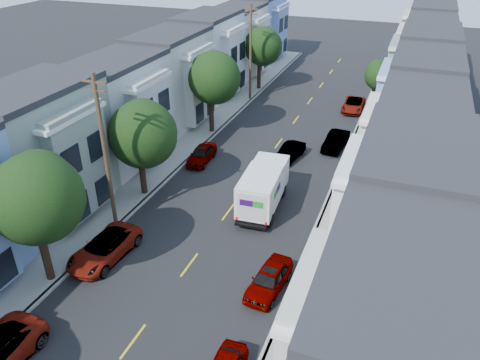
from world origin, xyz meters
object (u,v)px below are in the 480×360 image
(utility_pole_near, at_px, (105,154))
(parked_left_d, at_px, (202,154))
(fedex_truck, at_px, (263,187))
(parked_left_c, at_px, (104,248))
(tree_c, at_px, (142,134))
(lead_sedan, at_px, (290,152))
(utility_pole_far, at_px, (250,53))
(tree_far_r, at_px, (379,76))
(parked_right_c, at_px, (336,141))
(tree_b, at_px, (36,199))
(tree_e, at_px, (262,46))
(parked_right_b, at_px, (269,279))
(parked_right_d, at_px, (353,105))
(tree_d, at_px, (213,78))

(utility_pole_near, bearing_deg, parked_left_d, 82.27)
(fedex_truck, height_order, parked_left_c, fedex_truck)
(tree_c, height_order, lead_sedan, tree_c)
(fedex_truck, relative_size, parked_left_c, 1.22)
(utility_pole_far, distance_m, parked_left_c, 29.52)
(tree_far_r, bearing_deg, parked_right_c, -99.89)
(fedex_truck, bearing_deg, utility_pole_near, -150.56)
(tree_b, relative_size, parked_left_c, 1.55)
(utility_pole_far, xyz_separation_m, parked_right_c, (11.20, -9.22, -4.46))
(parked_left_d, bearing_deg, tree_far_r, 53.52)
(tree_e, bearing_deg, parked_right_b, -70.80)
(lead_sedan, bearing_deg, fedex_truck, -78.57)
(tree_e, height_order, parked_left_d, tree_e)
(utility_pole_near, bearing_deg, parked_left_c, -66.00)
(tree_c, bearing_deg, lead_sedan, 48.90)
(tree_e, bearing_deg, tree_b, -90.00)
(tree_far_r, distance_m, parked_right_c, 11.95)
(utility_pole_near, relative_size, parked_right_d, 2.24)
(parked_right_b, bearing_deg, utility_pole_near, 174.46)
(utility_pole_far, bearing_deg, tree_c, -90.00)
(lead_sedan, xyz_separation_m, parked_left_d, (-6.64, -3.00, 0.03))
(tree_far_r, height_order, lead_sedan, tree_far_r)
(fedex_truck, xyz_separation_m, parked_left_d, (-6.90, 4.87, -0.96))
(tree_c, relative_size, parked_right_b, 1.72)
(tree_far_r, distance_m, lead_sedan, 16.04)
(tree_c, distance_m, parked_left_d, 7.57)
(utility_pole_near, xyz_separation_m, parked_right_d, (11.20, 26.68, -4.53))
(parked_right_c, bearing_deg, parked_right_d, 95.42)
(tree_b, relative_size, parked_left_d, 1.89)
(lead_sedan, bearing_deg, parked_right_d, 86.15)
(tree_e, distance_m, fedex_truck, 26.03)
(tree_e, xyz_separation_m, lead_sedan, (8.04, -16.57, -4.37))
(tree_e, distance_m, parked_left_c, 33.34)
(tree_e, xyz_separation_m, parked_left_d, (1.40, -19.57, -4.34))
(utility_pole_far, relative_size, parked_right_c, 2.42)
(parked_right_b, height_order, parked_right_d, parked_right_b)
(utility_pole_far, bearing_deg, parked_right_c, -39.45)
(parked_right_b, distance_m, parked_right_c, 19.06)
(utility_pole_far, distance_m, fedex_truck, 22.45)
(parked_right_d, bearing_deg, parked_left_c, -109.00)
(parked_right_c, bearing_deg, parked_left_d, -141.14)
(tree_d, distance_m, tree_e, 13.67)
(tree_c, relative_size, utility_pole_far, 0.71)
(tree_b, height_order, utility_pole_far, utility_pole_far)
(utility_pole_far, distance_m, parked_right_b, 30.75)
(tree_e, relative_size, utility_pole_near, 0.72)
(lead_sedan, distance_m, parked_left_c, 17.75)
(lead_sedan, xyz_separation_m, parked_left_c, (-6.64, -16.46, 0.06))
(utility_pole_near, distance_m, parked_right_c, 20.66)
(tree_far_r, bearing_deg, parked_left_d, -123.37)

